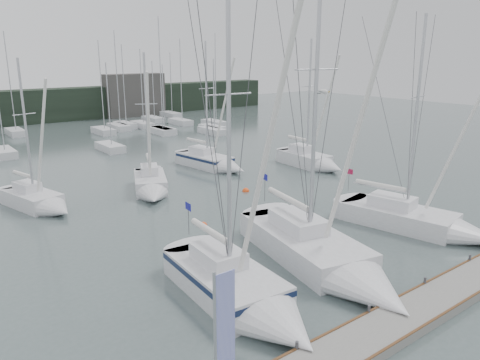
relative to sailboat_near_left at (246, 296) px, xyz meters
The scene contains 16 objects.
ground 5.45m from the sailboat_near_left, ahead, with size 160.00×160.00×0.00m, color #4C5C5B.
dock 7.11m from the sailboat_near_left, 40.41° to the right, with size 24.00×2.00×0.40m, color slate.
far_treeline 62.66m from the sailboat_near_left, 85.05° to the left, with size 90.00×4.00×5.00m, color black.
far_building_right 64.84m from the sailboat_near_left, 68.82° to the left, with size 10.00×3.00×7.00m, color #413E3B.
mast_forest 45.62m from the sailboat_near_left, 81.07° to the left, with size 53.48×25.05×14.87m.
sailboat_near_left is the anchor object (origin of this frame).
sailboat_near_center 5.34m from the sailboat_near_left, ahead, with size 5.80×12.36×16.55m.
sailboat_near_right 14.13m from the sailboat_near_left, ahead, with size 4.84×10.11×13.58m.
sailboat_mid_b 18.93m from the sailboat_near_left, 99.67° to the left, with size 3.90×7.05×10.87m.
sailboat_mid_c 18.03m from the sailboat_near_left, 75.59° to the left, with size 4.97×7.38×11.21m.
sailboat_mid_d 24.81m from the sailboat_near_left, 58.63° to the left, with size 3.56×8.34×12.25m.
sailboat_mid_e 25.91m from the sailboat_near_left, 37.65° to the left, with size 2.88×7.64×12.46m.
buoy_a 10.25m from the sailboat_near_left, 67.10° to the left, with size 0.48×0.48×0.48m, color #F84B16.
buoy_b 17.41m from the sailboat_near_left, 52.03° to the left, with size 0.55×0.55×0.55m, color #F84B16.
dock_banner 6.95m from the sailboat_near_left, 134.01° to the right, with size 0.70×0.09×4.63m.
seagull 9.30m from the sailboat_near_left, ahead, with size 1.07×0.53×0.22m.
Camera 1 is at (-16.26, -14.19, 10.49)m, focal length 35.00 mm.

